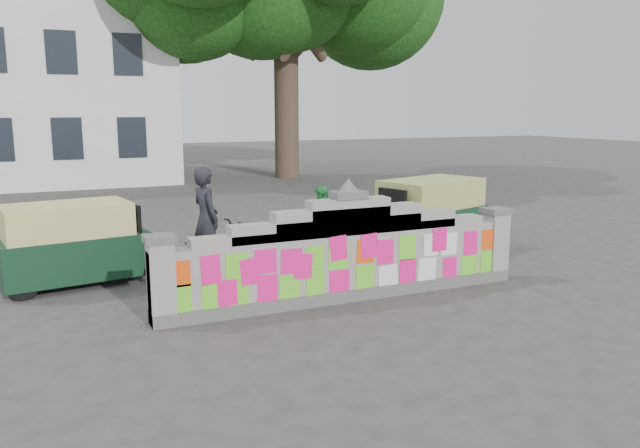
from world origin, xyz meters
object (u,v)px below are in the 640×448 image
at_px(rickshaw_left, 73,243).
at_px(rickshaw_right, 428,214).
at_px(cyclist_bike, 207,253).
at_px(pedestrian, 323,220).
at_px(cyclist_rider, 206,232).

height_order(rickshaw_left, rickshaw_right, rickshaw_right).
height_order(cyclist_bike, rickshaw_right, rickshaw_right).
distance_m(cyclist_bike, pedestrian, 3.12).
distance_m(cyclist_rider, rickshaw_right, 5.14).
bearing_deg(rickshaw_left, cyclist_rider, -30.54).
bearing_deg(pedestrian, rickshaw_left, -110.35).
bearing_deg(cyclist_bike, pedestrian, -78.56).
relative_size(pedestrian, rickshaw_left, 0.54).
bearing_deg(cyclist_rider, cyclist_bike, -0.00).
distance_m(cyclist_rider, pedestrian, 3.12).
relative_size(cyclist_rider, rickshaw_right, 0.63).
bearing_deg(rickshaw_right, rickshaw_left, -20.04).
xyz_separation_m(pedestrian, rickshaw_left, (-5.07, -0.36, 0.02)).
distance_m(cyclist_bike, rickshaw_right, 5.14).
bearing_deg(pedestrian, rickshaw_right, 48.49).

